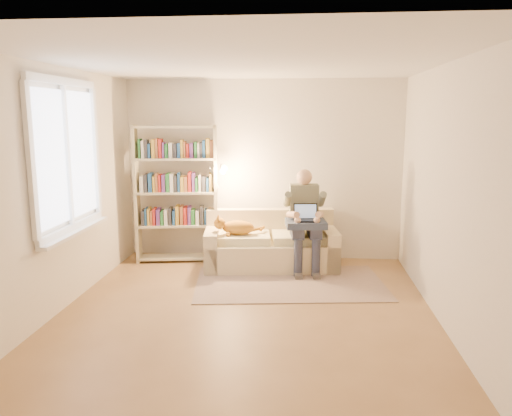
# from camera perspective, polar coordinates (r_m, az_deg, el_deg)

# --- Properties ---
(floor) EXTENTS (4.50, 4.50, 0.00)m
(floor) POSITION_cam_1_polar(r_m,az_deg,el_deg) (5.44, -1.19, -12.00)
(floor) COLOR olive
(floor) RESTS_ON ground
(ceiling) EXTENTS (4.00, 4.50, 0.02)m
(ceiling) POSITION_cam_1_polar(r_m,az_deg,el_deg) (5.05, -1.31, 16.40)
(ceiling) COLOR white
(ceiling) RESTS_ON wall_back
(wall_left) EXTENTS (0.02, 4.50, 2.60)m
(wall_left) POSITION_cam_1_polar(r_m,az_deg,el_deg) (5.67, -21.75, 1.85)
(wall_left) COLOR silver
(wall_left) RESTS_ON floor
(wall_right) EXTENTS (0.02, 4.50, 2.60)m
(wall_right) POSITION_cam_1_polar(r_m,az_deg,el_deg) (5.24, 21.02, 1.24)
(wall_right) COLOR silver
(wall_right) RESTS_ON floor
(wall_back) EXTENTS (4.00, 0.02, 2.60)m
(wall_back) POSITION_cam_1_polar(r_m,az_deg,el_deg) (7.31, 0.81, 4.36)
(wall_back) COLOR silver
(wall_back) RESTS_ON floor
(wall_front) EXTENTS (4.00, 0.02, 2.60)m
(wall_front) POSITION_cam_1_polar(r_m,az_deg,el_deg) (2.91, -6.43, -5.10)
(wall_front) COLOR silver
(wall_front) RESTS_ON floor
(window) EXTENTS (0.12, 1.52, 1.69)m
(window) POSITION_cam_1_polar(r_m,az_deg,el_deg) (5.82, -20.44, 2.87)
(window) COLOR white
(window) RESTS_ON wall_left
(sofa) EXTENTS (1.89, 1.02, 0.77)m
(sofa) POSITION_cam_1_polar(r_m,az_deg,el_deg) (6.98, 1.70, -4.47)
(sofa) COLOR beige
(sofa) RESTS_ON floor
(person) EXTENTS (0.45, 0.66, 1.37)m
(person) POSITION_cam_1_polar(r_m,az_deg,el_deg) (6.77, 5.59, -0.79)
(person) COLOR slate
(person) RESTS_ON sofa
(cat) EXTENTS (0.66, 0.29, 0.24)m
(cat) POSITION_cam_1_polar(r_m,az_deg,el_deg) (6.78, -1.97, -2.17)
(cat) COLOR orange
(cat) RESTS_ON sofa
(blanket) EXTENTS (0.57, 0.49, 0.09)m
(blanket) POSITION_cam_1_polar(r_m,az_deg,el_deg) (6.65, 5.59, -1.79)
(blanket) COLOR #2D384F
(blanket) RESTS_ON person
(laptop) EXTENTS (0.34, 0.29, 0.28)m
(laptop) POSITION_cam_1_polar(r_m,az_deg,el_deg) (6.64, 5.60, -0.94)
(laptop) COLOR black
(laptop) RESTS_ON blanket
(bookshelf) EXTENTS (1.33, 0.47, 1.96)m
(bookshelf) POSITION_cam_1_polar(r_m,az_deg,el_deg) (7.19, -9.05, 2.39)
(bookshelf) COLOR beige
(bookshelf) RESTS_ON floor
(rug) EXTENTS (2.49, 1.66, 0.01)m
(rug) POSITION_cam_1_polar(r_m,az_deg,el_deg) (6.36, 3.88, -8.56)
(rug) COLOR gray
(rug) RESTS_ON floor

